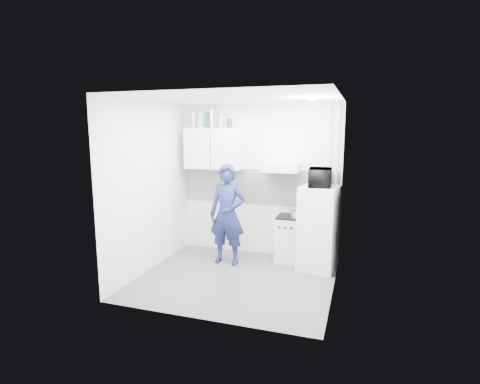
% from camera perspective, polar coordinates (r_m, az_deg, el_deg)
% --- Properties ---
extents(floor, '(2.80, 2.80, 0.00)m').
position_cam_1_polar(floor, '(5.67, -0.71, -13.07)').
color(floor, '#535353').
rests_on(floor, ground).
extents(ceiling, '(2.80, 2.80, 0.00)m').
position_cam_1_polar(ceiling, '(5.24, -0.77, 14.14)').
color(ceiling, white).
rests_on(ceiling, wall_back).
extents(wall_back, '(2.80, 0.00, 2.80)m').
position_cam_1_polar(wall_back, '(6.49, 2.84, 1.76)').
color(wall_back, white).
rests_on(wall_back, floor).
extents(wall_left, '(0.00, 2.60, 2.60)m').
position_cam_1_polar(wall_left, '(5.90, -13.71, 0.71)').
color(wall_left, white).
rests_on(wall_left, floor).
extents(wall_right, '(0.00, 2.60, 2.60)m').
position_cam_1_polar(wall_right, '(5.03, 14.52, -0.84)').
color(wall_right, white).
rests_on(wall_right, floor).
extents(person, '(0.60, 0.40, 1.63)m').
position_cam_1_polar(person, '(6.06, -1.94, -3.45)').
color(person, '#1A204F').
rests_on(person, floor).
extents(stove, '(0.46, 0.46, 0.74)m').
position_cam_1_polar(stove, '(6.31, 7.72, -7.18)').
color(stove, silver).
rests_on(stove, floor).
extents(fridge, '(0.63, 0.63, 1.32)m').
position_cam_1_polar(fridge, '(5.95, 11.87, -5.44)').
color(fridge, white).
rests_on(fridge, floor).
extents(stove_top, '(0.45, 0.45, 0.03)m').
position_cam_1_polar(stove_top, '(6.21, 7.80, -3.78)').
color(stove_top, black).
rests_on(stove_top, stove).
extents(saucepan, '(0.21, 0.21, 0.11)m').
position_cam_1_polar(saucepan, '(6.13, 8.60, -3.31)').
color(saucepan, silver).
rests_on(saucepan, stove_top).
extents(microwave, '(0.52, 0.38, 0.28)m').
position_cam_1_polar(microwave, '(5.80, 12.14, 2.20)').
color(microwave, black).
rests_on(microwave, fridge).
extents(bottle_a, '(0.06, 0.06, 0.26)m').
position_cam_1_polar(bottle_a, '(6.65, -7.14, 10.79)').
color(bottle_a, silver).
rests_on(bottle_a, upper_cabinet).
extents(bottle_b, '(0.07, 0.07, 0.29)m').
position_cam_1_polar(bottle_b, '(6.60, -6.08, 10.94)').
color(bottle_b, '#B2B7BC').
rests_on(bottle_b, upper_cabinet).
extents(bottle_c, '(0.06, 0.06, 0.26)m').
position_cam_1_polar(bottle_c, '(6.55, -5.02, 10.86)').
color(bottle_c, '#144C1E').
rests_on(bottle_c, upper_cabinet).
extents(bottle_d, '(0.07, 0.07, 0.31)m').
position_cam_1_polar(bottle_d, '(6.52, -4.38, 11.10)').
color(bottle_d, silver).
rests_on(bottle_d, upper_cabinet).
extents(canister_a, '(0.08, 0.08, 0.20)m').
position_cam_1_polar(canister_a, '(6.45, -2.96, 10.64)').
color(canister_a, silver).
rests_on(canister_a, upper_cabinet).
extents(canister_b, '(0.08, 0.08, 0.16)m').
position_cam_1_polar(canister_b, '(6.40, -1.61, 10.46)').
color(canister_b, '#144C1E').
rests_on(canister_b, upper_cabinet).
extents(upper_cabinet, '(1.00, 0.35, 0.70)m').
position_cam_1_polar(upper_cabinet, '(6.51, -3.95, 6.65)').
color(upper_cabinet, white).
rests_on(upper_cabinet, wall_back).
extents(range_hood, '(0.60, 0.50, 0.14)m').
position_cam_1_polar(range_hood, '(6.11, 6.32, 3.78)').
color(range_hood, silver).
rests_on(range_hood, wall_back).
extents(backsplash, '(2.74, 0.03, 0.60)m').
position_cam_1_polar(backsplash, '(6.49, 2.80, 0.87)').
color(backsplash, white).
rests_on(backsplash, wall_back).
extents(pipe_a, '(0.05, 0.05, 2.60)m').
position_cam_1_polar(pipe_a, '(6.19, 14.32, 1.10)').
color(pipe_a, silver).
rests_on(pipe_a, floor).
extents(pipe_b, '(0.04, 0.04, 2.60)m').
position_cam_1_polar(pipe_b, '(6.20, 13.22, 1.16)').
color(pipe_b, silver).
rests_on(pipe_b, floor).
extents(ceiling_spot_fixture, '(0.10, 0.10, 0.02)m').
position_cam_1_polar(ceiling_spot_fixture, '(5.21, 10.76, 13.68)').
color(ceiling_spot_fixture, white).
rests_on(ceiling_spot_fixture, ceiling).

